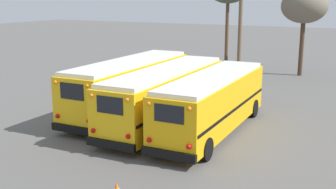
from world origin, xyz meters
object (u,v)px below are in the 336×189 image
object	(u,v)px
school_bus_1	(167,94)
utility_pole	(240,23)
bare_tree_0	(304,7)
school_bus_2	(213,101)
school_bus_0	(130,85)

from	to	relation	value
school_bus_1	utility_pole	bearing A→B (deg)	92.54
school_bus_1	bare_tree_0	bearing A→B (deg)	78.84
school_bus_2	utility_pole	distance (m)	14.95
utility_pole	bare_tree_0	bearing A→B (deg)	45.17
school_bus_0	utility_pole	distance (m)	13.68
school_bus_0	school_bus_1	distance (m)	2.90
utility_pole	bare_tree_0	xyz separation A→B (m)	(4.20, 4.22, 1.25)
utility_pole	school_bus_2	bearing A→B (deg)	-76.47
school_bus_2	utility_pole	world-z (taller)	utility_pole
school_bus_0	school_bus_2	world-z (taller)	school_bus_0
school_bus_1	school_bus_2	size ratio (longest dim) A/B	1.08
school_bus_2	utility_pole	bearing A→B (deg)	103.53
school_bus_2	school_bus_0	bearing A→B (deg)	169.30
school_bus_0	school_bus_1	size ratio (longest dim) A/B	0.96
school_bus_2	utility_pole	xyz separation A→B (m)	(-3.43, 14.23, 3.04)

